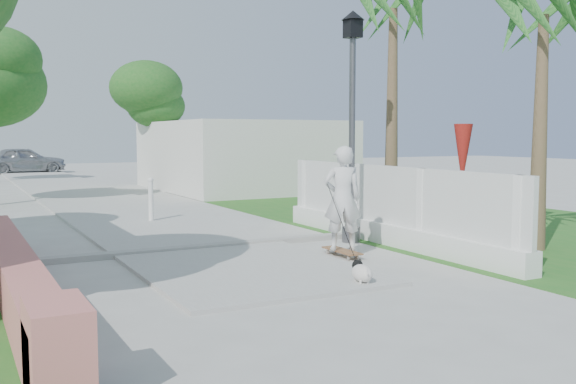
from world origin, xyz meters
TOP-DOWN VIEW (x-y plane):
  - ground at (0.00, 0.00)m, footprint 90.00×90.00m
  - path_strip at (0.00, 20.00)m, footprint 3.20×36.00m
  - curb at (0.00, 6.00)m, footprint 6.50×0.25m
  - grass_right at (7.00, 8.00)m, footprint 8.00×20.00m
  - pink_wall at (-3.30, 3.55)m, footprint 0.45×8.20m
  - lattice_fence at (3.40, 5.00)m, footprint 0.35×7.00m
  - building_right at (6.00, 18.00)m, footprint 6.00×8.00m
  - street_lamp at (2.90, 5.50)m, footprint 0.44×0.44m
  - bollard at (0.20, 10.00)m, footprint 0.14×0.14m
  - patio_umbrella at (4.80, 4.50)m, footprint 0.36×0.36m
  - tree_path_right at (3.22, 19.98)m, footprint 3.00×3.00m
  - palm_far at (4.60, 6.50)m, footprint 1.80×1.80m
  - palm_near at (5.40, 3.20)m, footprint 1.80×1.80m
  - skateboarder at (1.50, 3.69)m, footprint 1.33×2.28m
  - dog at (0.99, 2.35)m, footprint 0.32×0.51m
  - parked_car at (-0.32, 33.31)m, footprint 4.31×1.78m

SIDE VIEW (x-z plane):
  - ground at x=0.00m, z-range 0.00..0.00m
  - grass_right at x=7.00m, z-range 0.00..0.01m
  - path_strip at x=0.00m, z-range 0.00..0.06m
  - curb at x=0.00m, z-range 0.00..0.10m
  - dog at x=0.99m, z-range 0.01..0.37m
  - pink_wall at x=-3.30m, z-range -0.09..0.71m
  - lattice_fence at x=3.40m, z-range -0.21..1.29m
  - bollard at x=0.20m, z-range 0.04..1.13m
  - parked_car at x=-0.32m, z-range 0.00..1.46m
  - skateboarder at x=1.50m, z-range -0.13..1.77m
  - building_right at x=6.00m, z-range 0.00..2.60m
  - patio_umbrella at x=4.80m, z-range 0.54..2.84m
  - street_lamp at x=2.90m, z-range 0.21..4.65m
  - tree_path_right at x=3.22m, z-range 1.10..5.89m
  - palm_near at x=5.40m, z-range 1.60..6.30m
  - palm_far at x=4.60m, z-range 1.83..7.13m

